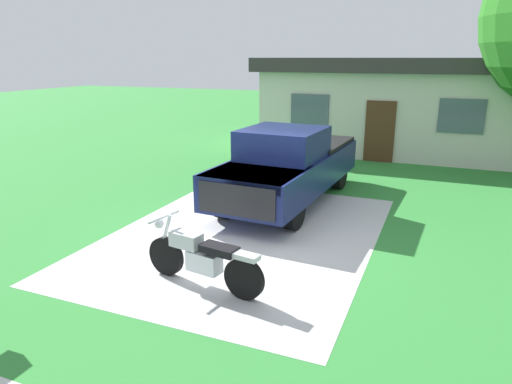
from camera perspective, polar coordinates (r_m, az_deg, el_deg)
ground_plane at (r=9.51m, az=-1.35°, el=-5.28°), size 80.00×80.00×0.00m
driveway_pad at (r=9.51m, az=-1.35°, el=-5.26°), size 5.15×7.00×0.01m
motorcycle at (r=7.35m, az=-6.73°, el=-8.18°), size 2.20×0.74×1.09m
pickup_truck at (r=11.51m, az=4.18°, el=3.50°), size 2.31×5.72×1.90m
neighbor_house at (r=18.90m, az=16.35°, el=10.52°), size 9.60×5.60×3.50m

